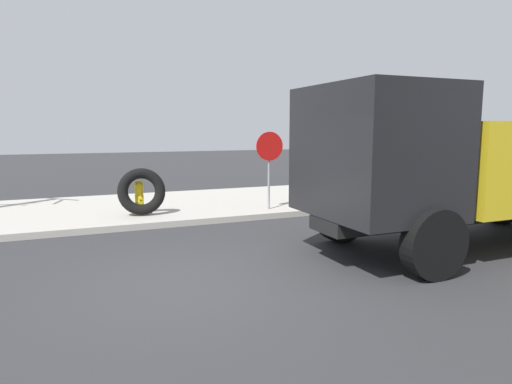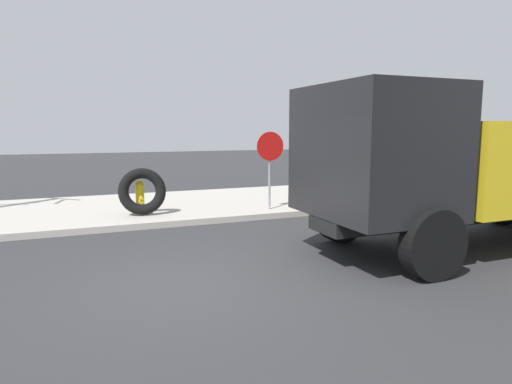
{
  "view_description": "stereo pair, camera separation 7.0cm",
  "coord_description": "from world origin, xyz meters",
  "px_view_note": "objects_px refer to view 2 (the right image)",
  "views": [
    {
      "loc": [
        -1.59,
        -6.11,
        2.27
      ],
      "look_at": [
        2.09,
        2.64,
        0.93
      ],
      "focal_mm": 31.16,
      "sensor_mm": 36.0,
      "label": 1
    },
    {
      "loc": [
        -1.53,
        -6.14,
        2.27
      ],
      "look_at": [
        2.09,
        2.64,
        0.93
      ],
      "focal_mm": 31.16,
      "sensor_mm": 36.0,
      "label": 2
    }
  ],
  "objects_px": {
    "stop_sign": "(270,156)",
    "dump_truck_yellow": "(473,164)",
    "fire_hydrant": "(140,196)",
    "loose_tire": "(142,191)"
  },
  "relations": [
    {
      "from": "dump_truck_yellow",
      "to": "stop_sign",
      "type": "bearing_deg",
      "value": 116.89
    },
    {
      "from": "fire_hydrant",
      "to": "stop_sign",
      "type": "bearing_deg",
      "value": -12.13
    },
    {
      "from": "fire_hydrant",
      "to": "stop_sign",
      "type": "distance_m",
      "value": 3.51
    },
    {
      "from": "fire_hydrant",
      "to": "stop_sign",
      "type": "height_order",
      "value": "stop_sign"
    },
    {
      "from": "fire_hydrant",
      "to": "loose_tire",
      "type": "relative_size",
      "value": 0.72
    },
    {
      "from": "stop_sign",
      "to": "dump_truck_yellow",
      "type": "relative_size",
      "value": 0.29
    },
    {
      "from": "loose_tire",
      "to": "stop_sign",
      "type": "height_order",
      "value": "stop_sign"
    },
    {
      "from": "loose_tire",
      "to": "dump_truck_yellow",
      "type": "bearing_deg",
      "value": -41.69
    },
    {
      "from": "dump_truck_yellow",
      "to": "fire_hydrant",
      "type": "bearing_deg",
      "value": 137.09
    },
    {
      "from": "fire_hydrant",
      "to": "dump_truck_yellow",
      "type": "bearing_deg",
      "value": -42.91
    }
  ]
}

